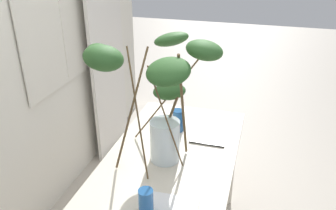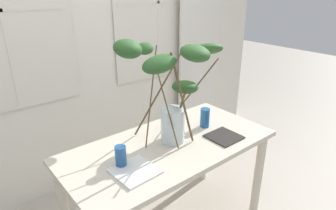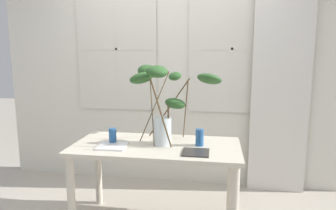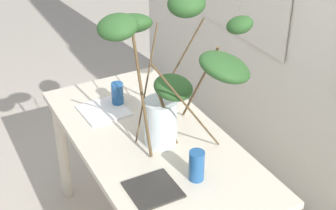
# 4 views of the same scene
# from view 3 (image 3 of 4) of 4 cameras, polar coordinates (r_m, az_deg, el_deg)

# --- Properties ---
(back_wall_with_windows) EXTENTS (4.12, 0.14, 3.05)m
(back_wall_with_windows) POSITION_cam_3_polar(r_m,az_deg,el_deg) (3.60, 1.00, 9.31)
(back_wall_with_windows) COLOR silver
(back_wall_with_windows) RESTS_ON ground
(curtain_sheer_side) EXTENTS (0.62, 0.03, 2.58)m
(curtain_sheer_side) POSITION_cam_3_polar(r_m,az_deg,el_deg) (3.49, 20.54, 4.85)
(curtain_sheer_side) COLOR silver
(curtain_sheer_side) RESTS_ON ground
(dining_table) EXTENTS (1.46, 0.72, 0.76)m
(dining_table) POSITION_cam_3_polar(r_m,az_deg,el_deg) (2.72, -2.22, -9.81)
(dining_table) COLOR beige
(dining_table) RESTS_ON ground
(vase_with_branches) EXTENTS (0.85, 0.76, 0.72)m
(vase_with_branches) POSITION_cam_3_polar(r_m,az_deg,el_deg) (2.64, -0.62, 1.68)
(vase_with_branches) COLOR silver
(vase_with_branches) RESTS_ON dining_table
(drinking_glass_blue_left) EXTENTS (0.07, 0.07, 0.14)m
(drinking_glass_blue_left) POSITION_cam_3_polar(r_m,az_deg,el_deg) (2.75, -10.36, -5.73)
(drinking_glass_blue_left) COLOR #235693
(drinking_glass_blue_left) RESTS_ON dining_table
(drinking_glass_blue_right) EXTENTS (0.07, 0.07, 0.15)m
(drinking_glass_blue_right) POSITION_cam_3_polar(r_m,az_deg,el_deg) (2.65, 5.95, -6.08)
(drinking_glass_blue_right) COLOR #235693
(drinking_glass_blue_right) RESTS_ON dining_table
(plate_square_left) EXTENTS (0.25, 0.25, 0.01)m
(plate_square_left) POSITION_cam_3_polar(r_m,az_deg,el_deg) (2.66, -10.40, -7.59)
(plate_square_left) COLOR white
(plate_square_left) RESTS_ON dining_table
(plate_square_right) EXTENTS (0.21, 0.21, 0.01)m
(plate_square_right) POSITION_cam_3_polar(r_m,az_deg,el_deg) (2.47, 5.23, -8.86)
(plate_square_right) COLOR #2D2B28
(plate_square_right) RESTS_ON dining_table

